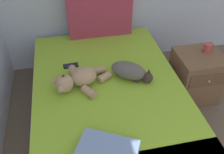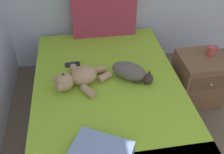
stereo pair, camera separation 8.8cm
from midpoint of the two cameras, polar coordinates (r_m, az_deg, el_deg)
The scene contains 7 objects.
bed at distance 2.46m, azimuth -1.74°, elevation -6.54°, with size 1.41×2.10×0.49m.
patterned_cushion at distance 2.94m, azimuth -3.70°, elevation 14.28°, with size 0.73×0.14×0.54m.
cat at distance 2.35m, azimuth 3.13°, elevation 1.31°, with size 0.40×0.40×0.15m.
teddy_bear at distance 2.28m, azimuth -8.74°, elevation -0.42°, with size 0.55×0.46×0.18m.
cell_phone at distance 2.57m, azimuth -10.36°, elevation 2.57°, with size 0.15×0.08×0.01m.
nightstand at distance 2.87m, azimuth 17.68°, elevation 0.22°, with size 0.47×0.47×0.55m.
mug at distance 2.77m, azimuth 20.11°, elevation 6.24°, with size 0.12×0.08×0.09m.
Camera 1 is at (0.72, 1.47, 2.02)m, focal length 40.14 mm.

